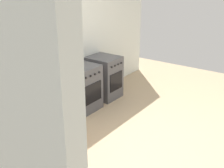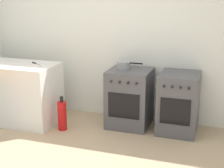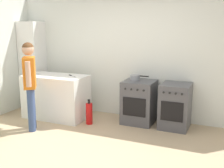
{
  "view_description": "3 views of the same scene",
  "coord_description": "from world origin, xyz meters",
  "views": [
    {
      "loc": [
        -3.16,
        -1.7,
        2.38
      ],
      "look_at": [
        0.02,
        0.62,
        0.83
      ],
      "focal_mm": 45.0,
      "sensor_mm": 36.0,
      "label": 1
    },
    {
      "loc": [
        1.65,
        -3.04,
        1.98
      ],
      "look_at": [
        0.28,
        0.99,
        0.79
      ],
      "focal_mm": 55.0,
      "sensor_mm": 36.0,
      "label": 2
    },
    {
      "loc": [
        1.98,
        -3.57,
        1.92
      ],
      "look_at": [
        0.17,
        0.64,
        0.96
      ],
      "focal_mm": 45.0,
      "sensor_mm": 36.0,
      "label": 3
    }
  ],
  "objects": [
    {
      "name": "knife_chef",
      "position": [
        -0.99,
        1.27,
        0.9
      ],
      "size": [
        0.28,
        0.2,
        0.01
      ],
      "color": "silver",
      "rests_on": "counter_unit"
    },
    {
      "name": "knife_paring",
      "position": [
        -1.83,
        1.1,
        0.91
      ],
      "size": [
        0.21,
        0.1,
        0.01
      ],
      "color": "silver",
      "rests_on": "counter_unit"
    },
    {
      "name": "back_wall",
      "position": [
        0.0,
        1.95,
        1.3
      ],
      "size": [
        6.0,
        0.1,
        2.6
      ],
      "primitive_type": "cube",
      "color": "silver",
      "rests_on": "ground"
    },
    {
      "name": "larder_cabinet",
      "position": [
        -2.3,
        1.68,
        1.0
      ],
      "size": [
        0.48,
        0.44,
        2.0
      ],
      "primitive_type": "cube",
      "color": "white",
      "rests_on": "ground"
    },
    {
      "name": "counter_unit",
      "position": [
        -1.35,
        1.2,
        0.45
      ],
      "size": [
        1.3,
        0.7,
        0.9
      ],
      "primitive_type": "cube",
      "color": "white",
      "rests_on": "ground"
    },
    {
      "name": "oven_left",
      "position": [
        0.35,
        1.58,
        0.43
      ],
      "size": [
        0.6,
        0.62,
        0.85
      ],
      "color": "#4C4C51",
      "rests_on": "ground"
    },
    {
      "name": "ground_plane",
      "position": [
        0.0,
        0.0,
        0.0
      ],
      "size": [
        8.0,
        8.0,
        0.0
      ],
      "primitive_type": "plane",
      "color": "tan"
    },
    {
      "name": "person",
      "position": [
        -1.35,
        0.41,
        0.97
      ],
      "size": [
        0.36,
        0.48,
        1.62
      ],
      "color": "#384C7A",
      "rests_on": "ground"
    },
    {
      "name": "oven_right",
      "position": [
        1.06,
        1.58,
        0.43
      ],
      "size": [
        0.54,
        0.62,
        0.85
      ],
      "color": "#4C4C51",
      "rests_on": "ground"
    },
    {
      "name": "fire_extinguisher",
      "position": [
        -0.52,
        1.1,
        0.22
      ],
      "size": [
        0.13,
        0.13,
        0.5
      ],
      "color": "red",
      "rests_on": "ground"
    },
    {
      "name": "pot",
      "position": [
        0.24,
        1.63,
        0.9
      ],
      "size": [
        0.38,
        0.2,
        0.11
      ],
      "color": "gray",
      "rests_on": "oven_left"
    }
  ]
}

